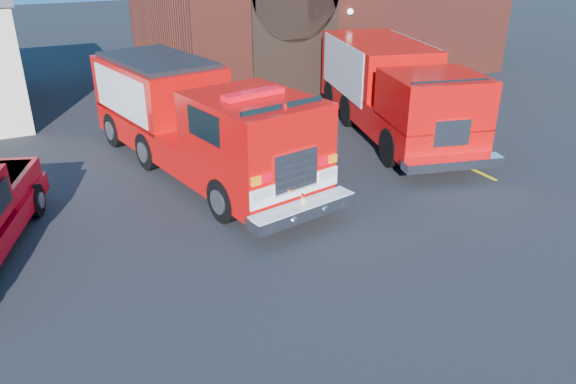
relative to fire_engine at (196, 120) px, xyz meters
name	(u,v)px	position (x,y,z in m)	size (l,w,h in m)	color
ground	(264,225)	(0.23, -3.72, -1.43)	(100.00, 100.00, 0.00)	black
parking_stripe_near	(457,162)	(6.73, -2.72, -1.43)	(0.12, 3.00, 0.01)	yellow
parking_stripe_mid	(393,132)	(6.73, 0.28, -1.43)	(0.12, 3.00, 0.01)	yellow
parking_stripe_far	(344,109)	(6.73, 3.28, -1.43)	(0.12, 3.00, 0.01)	yellow
fire_engine	(196,120)	(0.00, 0.00, 0.00)	(4.11, 9.28, 2.76)	black
secondary_truck	(392,87)	(6.61, 0.36, 0.05)	(4.56, 8.74, 2.71)	black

